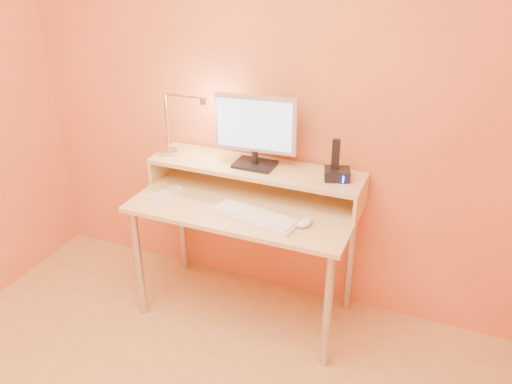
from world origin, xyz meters
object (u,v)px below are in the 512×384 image
at_px(monitor_panel, 256,124).
at_px(lamp_base, 169,152).
at_px(keyboard, 255,217).
at_px(remote_control, 166,193).
at_px(phone_dock, 337,174).
at_px(mouse, 305,222).

relative_size(monitor_panel, lamp_base, 4.50).
bearing_deg(keyboard, remote_control, -176.43).
height_order(phone_dock, remote_control, phone_dock).
distance_m(phone_dock, keyboard, 0.48).
bearing_deg(phone_dock, keyboard, -157.89).
bearing_deg(monitor_panel, remote_control, -158.70).
distance_m(monitor_panel, mouse, 0.59).
height_order(monitor_panel, remote_control, monitor_panel).
bearing_deg(phone_dock, monitor_panel, 161.19).
relative_size(lamp_base, phone_dock, 0.77).
relative_size(keyboard, mouse, 4.38).
height_order(lamp_base, remote_control, lamp_base).
bearing_deg(monitor_panel, lamp_base, 178.88).
distance_m(lamp_base, keyboard, 0.71).
distance_m(keyboard, remote_control, 0.57).
relative_size(monitor_panel, phone_dock, 3.46).
height_order(monitor_panel, mouse, monitor_panel).
bearing_deg(monitor_panel, keyboard, -73.66).
bearing_deg(lamp_base, mouse, -13.80).
xyz_separation_m(keyboard, mouse, (0.25, 0.03, 0.01)).
bearing_deg(phone_dock, lamp_base, 164.19).
distance_m(monitor_panel, keyboard, 0.50).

